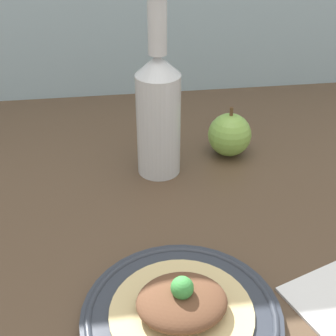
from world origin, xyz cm
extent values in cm
cube|color=brown|center=(0.00, 0.00, -2.00)|extent=(180.00, 110.00, 4.00)
cylinder|color=#2D333D|center=(0.81, -12.35, 0.68)|extent=(22.73, 22.73, 1.36)
torus|color=#2D333D|center=(0.81, -12.35, 1.16)|extent=(21.87, 21.87, 0.95)
cylinder|color=#D6BC7F|center=(0.81, -12.35, 1.56)|extent=(16.28, 16.28, 0.40)
ellipsoid|color=brown|center=(0.81, -12.35, 3.21)|extent=(10.12, 8.60, 2.90)
sphere|color=green|center=(0.81, -12.35, 5.42)|extent=(2.53, 2.53, 2.53)
cylinder|color=silver|center=(2.12, 19.42, 8.55)|extent=(7.11, 7.11, 17.11)
cone|color=silver|center=(2.12, 19.42, 18.71)|extent=(7.11, 7.11, 3.20)
cylinder|color=silver|center=(2.12, 19.42, 24.61)|extent=(2.84, 2.84, 8.61)
sphere|color=#84B74C|center=(15.13, 23.20, 3.82)|extent=(7.64, 7.64, 7.64)
cylinder|color=brown|center=(15.13, 23.20, 8.24)|extent=(0.61, 0.61, 1.72)
camera|label=1|loc=(-5.50, -47.05, 43.30)|focal=50.00mm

